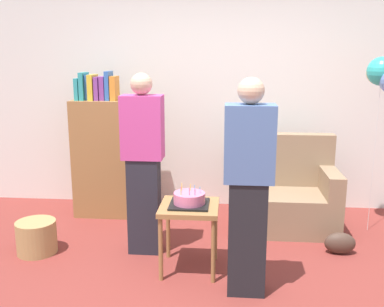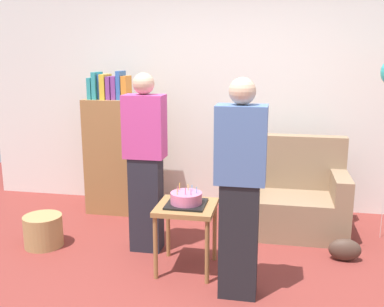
{
  "view_description": "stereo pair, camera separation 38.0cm",
  "coord_description": "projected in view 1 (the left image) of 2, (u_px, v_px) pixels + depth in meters",
  "views": [
    {
      "loc": [
        0.18,
        -3.16,
        1.78
      ],
      "look_at": [
        -0.15,
        0.54,
        0.95
      ],
      "focal_mm": 41.45,
      "sensor_mm": 36.0,
      "label": 1
    },
    {
      "loc": [
        0.56,
        -3.1,
        1.78
      ],
      "look_at": [
        -0.15,
        0.54,
        0.95
      ],
      "focal_mm": 41.45,
      "sensor_mm": 36.0,
      "label": 2
    }
  ],
  "objects": [
    {
      "name": "wall_back",
      "position": [
        216.0,
        92.0,
        5.17
      ],
      "size": [
        6.0,
        0.1,
        2.7
      ],
      "primitive_type": "cube",
      "color": "silver",
      "rests_on": "ground_plane"
    },
    {
      "name": "birthday_cake",
      "position": [
        189.0,
        199.0,
        3.63
      ],
      "size": [
        0.32,
        0.32,
        0.17
      ],
      "color": "black",
      "rests_on": "side_table"
    },
    {
      "name": "wicker_basket",
      "position": [
        37.0,
        237.0,
        4.05
      ],
      "size": [
        0.36,
        0.36,
        0.3
      ],
      "primitive_type": "cylinder",
      "color": "#A88451",
      "rests_on": "ground_plane"
    },
    {
      "name": "person_holding_cake",
      "position": [
        248.0,
        188.0,
        3.23
      ],
      "size": [
        0.36,
        0.22,
        1.63
      ],
      "rotation": [
        0.0,
        0.0,
        3.21
      ],
      "color": "black",
      "rests_on": "ground_plane"
    },
    {
      "name": "couch",
      "position": [
        282.0,
        195.0,
        4.64
      ],
      "size": [
        1.1,
        0.7,
        0.96
      ],
      "color": "#8C7054",
      "rests_on": "ground_plane"
    },
    {
      "name": "side_table",
      "position": [
        189.0,
        215.0,
        3.66
      ],
      "size": [
        0.48,
        0.48,
        0.57
      ],
      "color": "olive",
      "rests_on": "ground_plane"
    },
    {
      "name": "person_blowing_candles",
      "position": [
        143.0,
        164.0,
        3.94
      ],
      "size": [
        0.36,
        0.22,
        1.63
      ],
      "rotation": [
        0.0,
        0.0,
        0.33
      ],
      "color": "#23232D",
      "rests_on": "ground_plane"
    },
    {
      "name": "handbag",
      "position": [
        340.0,
        243.0,
        4.04
      ],
      "size": [
        0.28,
        0.14,
        0.2
      ],
      "primitive_type": "ellipsoid",
      "color": "#473328",
      "rests_on": "ground_plane"
    },
    {
      "name": "ground_plane",
      "position": [
        205.0,
        287.0,
        3.47
      ],
      "size": [
        8.0,
        8.0,
        0.0
      ],
      "primitive_type": "plane",
      "color": "maroon"
    },
    {
      "name": "bookshelf",
      "position": [
        110.0,
        155.0,
        4.93
      ],
      "size": [
        0.8,
        0.36,
        1.61
      ],
      "color": "olive",
      "rests_on": "ground_plane"
    }
  ]
}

